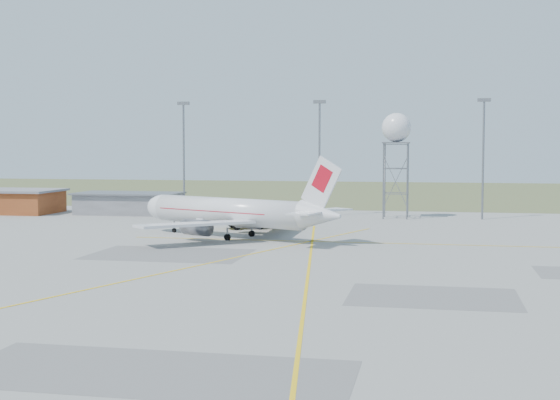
# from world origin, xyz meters

# --- Properties ---
(ground) EXTENTS (400.00, 400.00, 0.00)m
(ground) POSITION_xyz_m (0.00, 0.00, 0.00)
(ground) COLOR #9FA09A
(ground) RESTS_ON ground
(grass_strip) EXTENTS (400.00, 120.00, 0.03)m
(grass_strip) POSITION_xyz_m (0.00, 140.00, 0.01)
(grass_strip) COLOR #4A5B32
(grass_strip) RESTS_ON ground
(building_grey) EXTENTS (19.00, 10.00, 3.90)m
(building_grey) POSITION_xyz_m (-45.00, 64.00, 1.97)
(building_grey) COLOR gray
(building_grey) RESTS_ON ground
(mast_a) EXTENTS (2.20, 0.50, 20.50)m
(mast_a) POSITION_xyz_m (-35.00, 66.00, 12.07)
(mast_a) COLOR slate
(mast_a) RESTS_ON ground
(mast_b) EXTENTS (2.20, 0.50, 20.50)m
(mast_b) POSITION_xyz_m (-10.00, 66.00, 12.07)
(mast_b) COLOR slate
(mast_b) RESTS_ON ground
(mast_c) EXTENTS (2.20, 0.50, 20.50)m
(mast_c) POSITION_xyz_m (18.00, 66.00, 12.07)
(mast_c) COLOR slate
(mast_c) RESTS_ON ground
(airliner_main) EXTENTS (31.46, 29.30, 11.27)m
(airliner_main) POSITION_xyz_m (-16.94, 31.98, 3.45)
(airliner_main) COLOR silver
(airliner_main) RESTS_ON ground
(radar_tower) EXTENTS (5.01, 5.01, 18.12)m
(radar_tower) POSITION_xyz_m (3.43, 65.28, 10.17)
(radar_tower) COLOR slate
(radar_tower) RESTS_ON ground
(fire_truck) EXTENTS (10.48, 7.37, 4.01)m
(fire_truck) POSITION_xyz_m (-16.02, 44.59, 1.93)
(fire_truck) COLOR gold
(fire_truck) RESTS_ON ground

